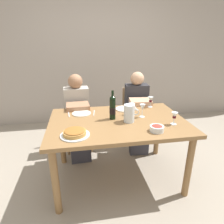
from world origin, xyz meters
name	(u,v)px	position (x,y,z in m)	size (l,w,h in m)	color
ground_plane	(117,176)	(0.00, 0.00, 0.00)	(8.00, 8.00, 0.00)	gray
back_wall	(98,51)	(0.00, 1.94, 1.40)	(8.00, 0.10, 2.80)	#A3998E
dining_table	(118,128)	(0.00, 0.00, 0.67)	(1.50, 1.00, 0.76)	olive
wine_bottle	(113,107)	(-0.05, 0.05, 0.90)	(0.07, 0.07, 0.33)	black
water_pitcher	(129,114)	(0.11, -0.06, 0.84)	(0.17, 0.12, 0.19)	silver
baked_tart	(75,133)	(-0.47, -0.29, 0.79)	(0.27, 0.27, 0.06)	silver
salad_bowl	(157,128)	(0.32, -0.34, 0.79)	(0.14, 0.14, 0.07)	silver
wine_glass_left_diner	(131,107)	(0.19, 0.15, 0.86)	(0.07, 0.07, 0.14)	silver
wine_glass_right_diner	(142,108)	(0.29, 0.05, 0.87)	(0.07, 0.07, 0.15)	silver
wine_glass_centre	(174,116)	(0.56, -0.21, 0.85)	(0.07, 0.07, 0.13)	silver
wine_glass_spare	(151,100)	(0.51, 0.37, 0.86)	(0.07, 0.07, 0.14)	silver
dinner_plate_left_setting	(82,113)	(-0.39, 0.27, 0.77)	(0.23, 0.23, 0.01)	silver
dinner_plate_right_setting	(125,109)	(0.16, 0.33, 0.77)	(0.23, 0.23, 0.01)	silver
fork_left_setting	(69,114)	(-0.54, 0.27, 0.76)	(0.16, 0.01, 0.01)	silver
knife_left_setting	(94,113)	(-0.24, 0.27, 0.76)	(0.18, 0.01, 0.01)	silver
knife_right_setting	(136,108)	(0.31, 0.33, 0.76)	(0.18, 0.01, 0.01)	silver
spoon_right_setting	(113,110)	(0.01, 0.33, 0.76)	(0.16, 0.01, 0.01)	silver
chair_left	(77,116)	(-0.45, 0.87, 0.50)	(0.42, 0.42, 0.87)	#9E7A51
diner_left	(78,114)	(-0.44, 0.63, 0.62)	(0.35, 0.52, 1.16)	#B7B2A8
chair_right	(134,112)	(0.46, 0.92, 0.50)	(0.44, 0.44, 0.87)	#9E7A51
diner_right	(137,110)	(0.44, 0.68, 0.62)	(0.37, 0.53, 1.16)	#2D2D33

